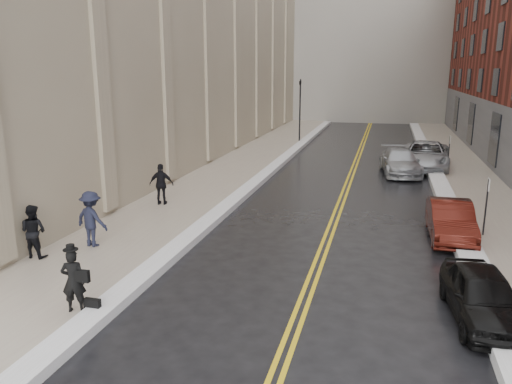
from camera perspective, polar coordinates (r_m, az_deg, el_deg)
The scene contains 18 objects.
ground at distance 12.83m, azimuth -6.98°, elevation -13.77°, with size 160.00×160.00×0.00m, color black.
sidewalk_left at distance 28.57m, azimuth -3.64°, elevation 1.97°, with size 4.00×64.00×0.15m, color gray.
sidewalk_right at distance 27.57m, azimuth 24.08°, elevation 0.34°, with size 3.00×64.00×0.15m, color gray.
lane_stripe_a at distance 27.25m, azimuth 10.24°, elevation 1.04°, with size 0.12×64.00×0.01m, color gold.
lane_stripe_b at distance 27.24m, azimuth 10.74°, elevation 1.01°, with size 0.12×64.00×0.01m, color gold.
snow_ridge_left at distance 27.93m, azimuth 0.85°, elevation 1.83°, with size 0.70×60.80×0.26m, color white.
snow_ridge_right at distance 27.30m, azimuth 20.27°, elevation 0.73°, with size 0.85×60.80×0.30m, color white.
traffic_signal at distance 41.22m, azimuth 5.05°, elevation 9.80°, with size 0.18×0.15×5.20m.
parking_sign_near at distance 19.42m, azimuth 24.84°, elevation -1.09°, with size 0.06×0.35×2.23m.
parking_sign_far at distance 31.08m, azimuth 21.19°, elevation 4.42°, with size 0.06×0.35×2.23m.
car_black at distance 13.39m, azimuth 24.47°, elevation -10.75°, with size 1.50×3.73×1.27m, color black.
car_maroon at distance 19.18m, azimuth 21.34°, elevation -3.05°, with size 1.43×4.09×1.35m, color #3F110B.
car_silver_near at distance 30.22m, azimuth 16.15°, elevation 3.35°, with size 2.02×4.98×1.45m, color #999BA0.
car_silver_far at distance 32.31m, azimuth 18.81°, elevation 3.99°, with size 2.74×5.95×1.65m, color #A3A6AB.
pedestrian_main at distance 13.04m, azimuth -20.14°, elevation -9.50°, with size 0.58×0.38×1.59m, color black.
pedestrian_a at distance 17.15m, azimuth -24.10°, elevation -4.10°, with size 0.83×0.65×1.70m, color black.
pedestrian_b at distance 17.50m, azimuth -18.29°, elevation -2.93°, with size 1.22×0.70×1.88m, color black.
pedestrian_c at distance 22.17m, azimuth -10.76°, elevation 0.88°, with size 1.06×0.44×1.81m, color black.
Camera 1 is at (4.32, -10.53, 5.91)m, focal length 35.00 mm.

